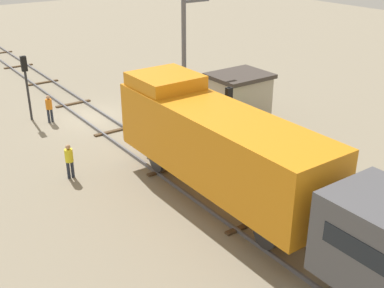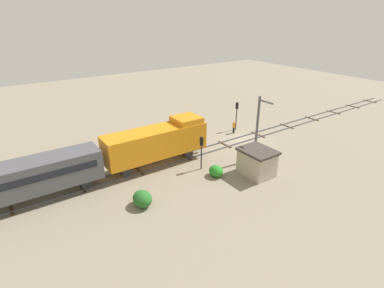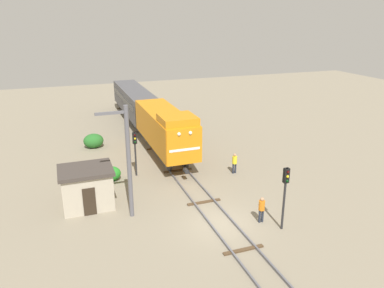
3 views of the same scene
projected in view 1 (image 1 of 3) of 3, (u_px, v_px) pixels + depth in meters
ground_plane at (92, 117)px, 29.96m from camera, size 105.81×105.81×0.00m
railway_track at (92, 116)px, 29.93m from camera, size 2.40×70.54×0.16m
locomotive at (215, 141)px, 19.66m from camera, size 2.90×11.60×4.60m
traffic_signal_near at (26, 76)px, 28.43m from camera, size 0.32×0.34×3.96m
traffic_signal_mid at (228, 108)px, 23.96m from camera, size 0.32×0.34×3.62m
worker_near_track at (49, 107)px, 28.74m from camera, size 0.38×0.38×1.70m
worker_by_signal at (69, 159)px, 22.25m from camera, size 0.38×0.38×1.70m
catenary_mast at (185, 53)px, 28.90m from camera, size 1.94×0.28×7.28m
relay_hut at (239, 95)px, 29.50m from camera, size 3.50×2.90×2.74m
bush_near at (253, 133)px, 26.09m from camera, size 1.58×1.29×1.15m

